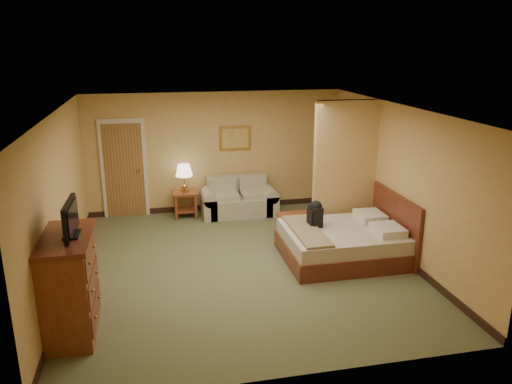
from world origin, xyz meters
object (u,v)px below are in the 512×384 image
object	(u,v)px
dresser	(69,285)
bed	(346,242)
loveseat	(239,202)
coffee_table	(298,223)

from	to	relation	value
dresser	bed	distance (m)	4.54
loveseat	coffee_table	distance (m)	1.85
loveseat	bed	xyz separation A→B (m)	(1.39, -2.67, 0.03)
loveseat	bed	bearing A→B (deg)	-62.47
loveseat	coffee_table	world-z (taller)	loveseat
coffee_table	loveseat	bearing A→B (deg)	116.96
coffee_table	bed	size ratio (longest dim) A/B	0.35
dresser	bed	size ratio (longest dim) A/B	0.66
loveseat	dresser	bearing A→B (deg)	-125.30
loveseat	dresser	world-z (taller)	dresser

